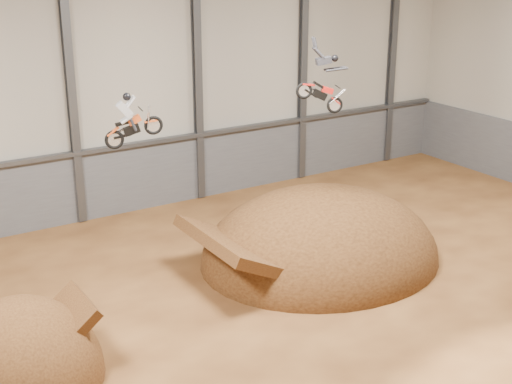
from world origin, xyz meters
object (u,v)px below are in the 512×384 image
at_px(fmx_rider_a, 136,115).
at_px(fmx_rider_b, 317,76).
at_px(takeoff_ramp, 25,375).
at_px(landing_ramp, 320,259).

xyz_separation_m(fmx_rider_a, fmx_rider_b, (6.78, -1.71, 1.01)).
xyz_separation_m(takeoff_ramp, landing_ramp, (13.41, 2.08, 0.00)).
xyz_separation_m(takeoff_ramp, fmx_rider_b, (12.28, 1.21, 8.30)).
bearing_deg(takeoff_ramp, landing_ramp, 8.81).
relative_size(takeoff_ramp, landing_ramp, 0.54).
relative_size(landing_ramp, fmx_rider_b, 4.02).
distance_m(takeoff_ramp, fmx_rider_a, 9.59).
bearing_deg(fmx_rider_b, takeoff_ramp, -152.59).
bearing_deg(fmx_rider_a, fmx_rider_b, -2.60).
distance_m(fmx_rider_a, fmx_rider_b, 7.07).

